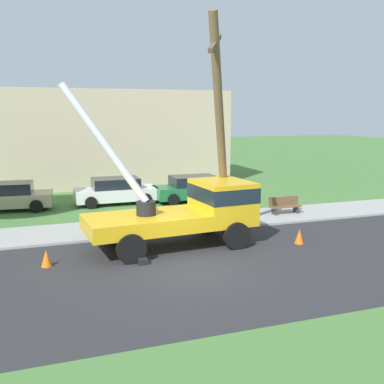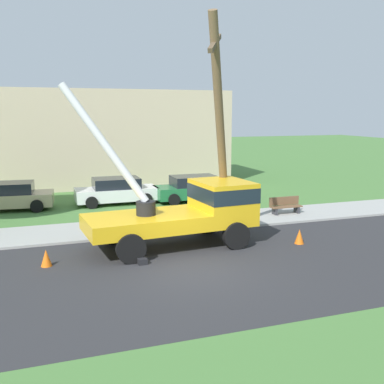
{
  "view_description": "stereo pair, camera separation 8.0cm",
  "coord_description": "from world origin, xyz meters",
  "px_view_note": "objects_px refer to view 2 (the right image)",
  "views": [
    {
      "loc": [
        -4.65,
        -12.93,
        4.93
      ],
      "look_at": [
        1.09,
        3.37,
        1.88
      ],
      "focal_mm": 42.36,
      "sensor_mm": 36.0,
      "label": 1
    },
    {
      "loc": [
        -4.57,
        -12.96,
        4.93
      ],
      "look_at": [
        1.09,
        3.37,
        1.88
      ],
      "focal_mm": 42.36,
      "sensor_mm": 36.0,
      "label": 2
    }
  ],
  "objects_px": {
    "park_bench": "(285,206)",
    "traffic_cone_ahead": "(299,237)",
    "traffic_cone_behind": "(46,258)",
    "parked_sedan_white": "(116,191)",
    "parked_sedan_tan": "(8,196)",
    "utility_truck": "(191,208)",
    "leaning_utility_pole": "(220,130)",
    "parked_sedan_green": "(194,188)"
  },
  "relations": [
    {
      "from": "parked_sedan_white",
      "to": "parked_sedan_green",
      "type": "height_order",
      "value": "same"
    },
    {
      "from": "traffic_cone_behind",
      "to": "parked_sedan_green",
      "type": "relative_size",
      "value": 0.13
    },
    {
      "from": "parked_sedan_white",
      "to": "traffic_cone_ahead",
      "type": "bearing_deg",
      "value": -62.21
    },
    {
      "from": "parked_sedan_white",
      "to": "utility_truck",
      "type": "bearing_deg",
      "value": -81.21
    },
    {
      "from": "parked_sedan_tan",
      "to": "parked_sedan_white",
      "type": "relative_size",
      "value": 1.03
    },
    {
      "from": "traffic_cone_behind",
      "to": "leaning_utility_pole",
      "type": "bearing_deg",
      "value": 10.06
    },
    {
      "from": "utility_truck",
      "to": "parked_sedan_green",
      "type": "xyz_separation_m",
      "value": [
        2.93,
        8.04,
        -0.7
      ]
    },
    {
      "from": "park_bench",
      "to": "traffic_cone_behind",
      "type": "bearing_deg",
      "value": -160.61
    },
    {
      "from": "traffic_cone_behind",
      "to": "parked_sedan_green",
      "type": "bearing_deg",
      "value": 47.24
    },
    {
      "from": "parked_sedan_green",
      "to": "park_bench",
      "type": "xyz_separation_m",
      "value": [
        2.95,
        -4.94,
        -0.25
      ]
    },
    {
      "from": "parked_sedan_green",
      "to": "parked_sedan_white",
      "type": "bearing_deg",
      "value": 171.79
    },
    {
      "from": "traffic_cone_behind",
      "to": "parked_sedan_white",
      "type": "relative_size",
      "value": 0.13
    },
    {
      "from": "utility_truck",
      "to": "park_bench",
      "type": "bearing_deg",
      "value": 27.75
    },
    {
      "from": "utility_truck",
      "to": "parked_sedan_white",
      "type": "relative_size",
      "value": 1.58
    },
    {
      "from": "utility_truck",
      "to": "parked_sedan_green",
      "type": "relative_size",
      "value": 1.58
    },
    {
      "from": "traffic_cone_behind",
      "to": "park_bench",
      "type": "height_order",
      "value": "park_bench"
    },
    {
      "from": "parked_sedan_white",
      "to": "parked_sedan_green",
      "type": "bearing_deg",
      "value": -8.21
    },
    {
      "from": "leaning_utility_pole",
      "to": "traffic_cone_behind",
      "type": "relative_size",
      "value": 14.95
    },
    {
      "from": "parked_sedan_white",
      "to": "park_bench",
      "type": "xyz_separation_m",
      "value": [
        7.22,
        -5.56,
        -0.25
      ]
    },
    {
      "from": "traffic_cone_ahead",
      "to": "parked_sedan_tan",
      "type": "xyz_separation_m",
      "value": [
        -10.75,
        10.08,
        0.43
      ]
    },
    {
      "from": "leaning_utility_pole",
      "to": "park_bench",
      "type": "bearing_deg",
      "value": 30.97
    },
    {
      "from": "leaning_utility_pole",
      "to": "park_bench",
      "type": "xyz_separation_m",
      "value": [
        4.6,
        2.76,
        -3.81
      ]
    },
    {
      "from": "traffic_cone_ahead",
      "to": "parked_sedan_tan",
      "type": "distance_m",
      "value": 14.75
    },
    {
      "from": "traffic_cone_ahead",
      "to": "park_bench",
      "type": "xyz_separation_m",
      "value": [
        1.98,
        4.38,
        0.18
      ]
    },
    {
      "from": "park_bench",
      "to": "traffic_cone_ahead",
      "type": "bearing_deg",
      "value": -114.29
    },
    {
      "from": "traffic_cone_ahead",
      "to": "parked_sedan_white",
      "type": "distance_m",
      "value": 11.25
    },
    {
      "from": "parked_sedan_white",
      "to": "parked_sedan_tan",
      "type": "bearing_deg",
      "value": 178.53
    },
    {
      "from": "utility_truck",
      "to": "parked_sedan_green",
      "type": "distance_m",
      "value": 8.58
    },
    {
      "from": "utility_truck",
      "to": "parked_sedan_white",
      "type": "xyz_separation_m",
      "value": [
        -1.34,
        8.65,
        -0.7
      ]
    },
    {
      "from": "traffic_cone_ahead",
      "to": "park_bench",
      "type": "bearing_deg",
      "value": 65.71
    },
    {
      "from": "park_bench",
      "to": "utility_truck",
      "type": "bearing_deg",
      "value": -152.25
    },
    {
      "from": "traffic_cone_ahead",
      "to": "parked_sedan_tan",
      "type": "height_order",
      "value": "parked_sedan_tan"
    },
    {
      "from": "parked_sedan_white",
      "to": "parked_sedan_green",
      "type": "relative_size",
      "value": 1.0
    },
    {
      "from": "parked_sedan_tan",
      "to": "parked_sedan_white",
      "type": "distance_m",
      "value": 5.51
    },
    {
      "from": "utility_truck",
      "to": "traffic_cone_ahead",
      "type": "relative_size",
      "value": 12.38
    },
    {
      "from": "utility_truck",
      "to": "leaning_utility_pole",
      "type": "relative_size",
      "value": 0.83
    },
    {
      "from": "traffic_cone_ahead",
      "to": "parked_sedan_white",
      "type": "height_order",
      "value": "parked_sedan_white"
    },
    {
      "from": "park_bench",
      "to": "parked_sedan_white",
      "type": "bearing_deg",
      "value": 142.4
    },
    {
      "from": "traffic_cone_behind",
      "to": "parked_sedan_tan",
      "type": "bearing_deg",
      "value": 99.33
    },
    {
      "from": "parked_sedan_tan",
      "to": "utility_truck",
      "type": "bearing_deg",
      "value": -52.08
    },
    {
      "from": "parked_sedan_green",
      "to": "parked_sedan_tan",
      "type": "bearing_deg",
      "value": 175.58
    },
    {
      "from": "utility_truck",
      "to": "parked_sedan_white",
      "type": "distance_m",
      "value": 8.78
    }
  ]
}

